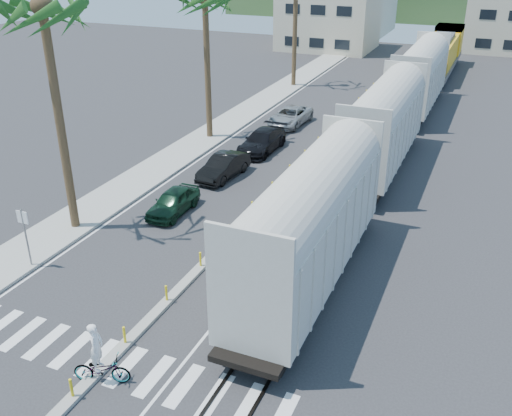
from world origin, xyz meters
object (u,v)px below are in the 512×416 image
Objects in this scene: street_sign at (25,230)px; car_lead at (173,202)px; car_second at (224,167)px; cyclist at (101,364)px.

car_lead is (3.15, 7.59, -1.29)m from street_sign.
street_sign reaches higher than car_second.
street_sign is 9.19m from cyclist.
car_second is at bearing -5.39° from cyclist.
cyclist is at bearing -71.70° from car_second.
car_lead is at bearing -87.75° from car_second.
car_second is (0.30, 5.73, 0.05)m from car_lead.
cyclist is (4.53, -12.49, 0.06)m from car_lead.
car_second is at bearing 75.49° from street_sign.
car_lead is at bearing 67.46° from street_sign.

